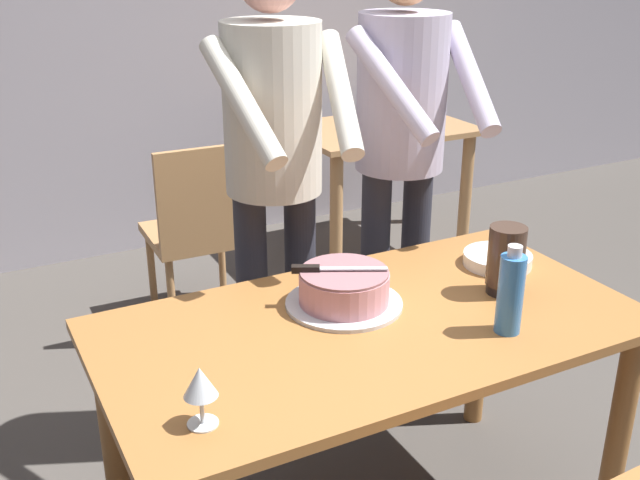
{
  "coord_description": "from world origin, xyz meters",
  "views": [
    {
      "loc": [
        -0.98,
        -1.58,
        1.75
      ],
      "look_at": [
        -0.02,
        0.27,
        0.9
      ],
      "focal_mm": 42.32,
      "sensor_mm": 36.0,
      "label": 1
    }
  ],
  "objects": [
    {
      "name": "back_wall",
      "position": [
        0.0,
        2.67,
        1.35
      ],
      "size": [
        10.0,
        0.12,
        2.7
      ],
      "primitive_type": "cube",
      "color": "#ADA8B2",
      "rests_on": "ground_plane"
    },
    {
      "name": "main_dining_table",
      "position": [
        0.0,
        0.0,
        0.63
      ],
      "size": [
        1.51,
        0.81,
        0.75
      ],
      "color": "#9E6633",
      "rests_on": "ground_plane"
    },
    {
      "name": "cake_on_platter",
      "position": [
        -0.02,
        0.12,
        0.8
      ],
      "size": [
        0.34,
        0.34,
        0.11
      ],
      "color": "silver",
      "rests_on": "main_dining_table"
    },
    {
      "name": "cake_knife",
      "position": [
        -0.09,
        0.15,
        0.87
      ],
      "size": [
        0.25,
        0.14,
        0.02
      ],
      "color": "silver",
      "rests_on": "cake_on_platter"
    },
    {
      "name": "plate_stack",
      "position": [
        0.56,
        0.14,
        0.77
      ],
      "size": [
        0.22,
        0.22,
        0.04
      ],
      "color": "white",
      "rests_on": "main_dining_table"
    },
    {
      "name": "wine_glass_near",
      "position": [
        -0.57,
        -0.23,
        0.85
      ],
      "size": [
        0.08,
        0.08,
        0.14
      ],
      "color": "silver",
      "rests_on": "main_dining_table"
    },
    {
      "name": "water_bottle",
      "position": [
        0.3,
        -0.21,
        0.86
      ],
      "size": [
        0.07,
        0.07,
        0.25
      ],
      "color": "#387AC6",
      "rests_on": "main_dining_table"
    },
    {
      "name": "hurricane_lamp",
      "position": [
        0.44,
        -0.02,
        0.86
      ],
      "size": [
        0.11,
        0.11,
        0.21
      ],
      "color": "black",
      "rests_on": "main_dining_table"
    },
    {
      "name": "person_cutting_cake",
      "position": [
        -0.01,
        0.61,
        1.08
      ],
      "size": [
        0.47,
        0.56,
        1.72
      ],
      "color": "#2D2D38",
      "rests_on": "ground_plane"
    },
    {
      "name": "person_standing_beside",
      "position": [
        0.5,
        0.64,
        1.08
      ],
      "size": [
        0.47,
        0.56,
        1.72
      ],
      "color": "#2D2D38",
      "rests_on": "ground_plane"
    },
    {
      "name": "background_table",
      "position": [
        1.24,
        1.97,
        0.58
      ],
      "size": [
        1.0,
        0.7,
        0.74
      ],
      "color": "tan",
      "rests_on": "ground_plane"
    },
    {
      "name": "background_chair_0",
      "position": [
        0.02,
        1.55,
        0.49
      ],
      "size": [
        0.45,
        0.45,
        0.9
      ],
      "color": "tan",
      "rests_on": "ground_plane"
    }
  ]
}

